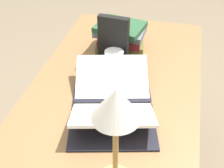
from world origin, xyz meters
TOP-DOWN VIEW (x-y plane):
  - reading_desk at (0.00, 0.00)m, footprint 1.54×0.79m
  - open_book at (0.09, 0.02)m, footprint 0.62×0.47m
  - book_stack_tall at (-0.38, -0.05)m, footprint 0.24×0.28m
  - book_standing_upright at (-0.24, -0.06)m, footprint 0.05×0.16m
  - reading_lamp at (0.49, 0.12)m, footprint 0.14×0.14m
  - coffee_mug at (-0.17, -0.04)m, footprint 0.13×0.10m

SIDE VIEW (x-z plane):
  - reading_desk at x=0.00m, z-range 0.29..1.05m
  - open_book at x=0.09m, z-range 0.74..0.84m
  - coffee_mug at x=-0.17m, z-range 0.76..0.86m
  - book_stack_tall at x=-0.38m, z-range 0.76..0.91m
  - book_standing_upright at x=-0.24m, z-range 0.76..1.02m
  - reading_lamp at x=0.49m, z-range 0.87..1.27m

